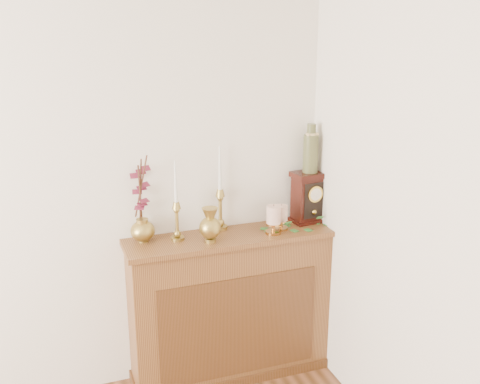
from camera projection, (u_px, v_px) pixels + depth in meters
name	position (u px, v px, depth m)	size (l,w,h in m)	color
console_shelf	(231.00, 310.00, 3.42)	(1.24, 0.34, 0.93)	brown
candlestick_left	(177.00, 215.00, 3.15)	(0.08, 0.08, 0.46)	#A58F42
candlestick_center	(220.00, 203.00, 3.31)	(0.08, 0.08, 0.51)	#A58F42
bud_vase	(210.00, 225.00, 3.14)	(0.13, 0.13, 0.20)	#A58F42
ginger_jar	(141.00, 201.00, 3.14)	(0.21, 0.22, 0.51)	#A58F42
pillar_candle_left	(274.00, 218.00, 3.27)	(0.09, 0.09, 0.18)	#B78240
pillar_candle_right	(281.00, 216.00, 3.33)	(0.08, 0.08, 0.16)	#B78240
ivy_garland	(298.00, 227.00, 3.36)	(0.42, 0.16, 0.07)	#2F722B
mantel_clock	(309.00, 197.00, 3.45)	(0.23, 0.17, 0.32)	#34100A
ceramic_vase	(311.00, 151.00, 3.37)	(0.09, 0.09, 0.30)	#1C382B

